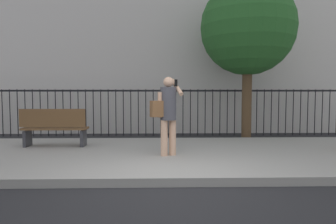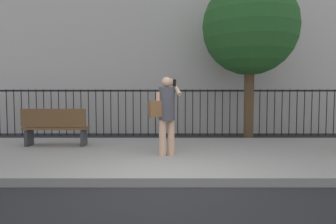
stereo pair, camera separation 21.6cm
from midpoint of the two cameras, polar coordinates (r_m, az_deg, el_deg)
name	(u,v)px [view 2 (the right image)]	position (r m, az deg, el deg)	size (l,w,h in m)	color
ground_plane	(166,188)	(5.21, 0.90, -13.39)	(60.00, 60.00, 0.00)	black
sidewalk	(167,155)	(7.33, 0.69, -7.74)	(28.00, 4.40, 0.15)	gray
iron_fence	(168,106)	(10.89, 0.53, 1.05)	(12.03, 0.04, 1.60)	black
pedestrian_on_phone	(167,110)	(6.79, 0.70, 0.35)	(0.72, 0.56, 1.69)	tan
street_bench	(56,126)	(8.45, -18.67, -2.45)	(1.60, 0.45, 0.95)	brown
street_tree_near	(251,28)	(10.38, 15.30, 14.37)	(2.92, 2.92, 4.95)	#4C3823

